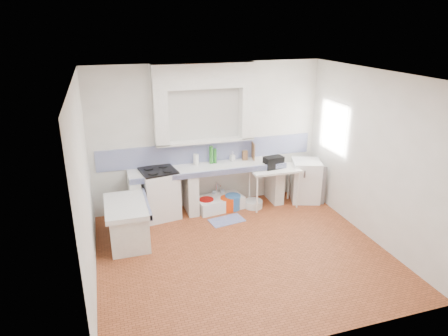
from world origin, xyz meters
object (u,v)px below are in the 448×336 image
object	(u,v)px
sink	(219,203)
side_table	(273,187)
fridge	(305,181)
stove	(160,194)

from	to	relation	value
sink	side_table	distance (m)	1.12
side_table	sink	bearing A→B (deg)	171.62
side_table	fridge	world-z (taller)	fridge
fridge	stove	bearing A→B (deg)	-164.32
sink	side_table	bearing A→B (deg)	-18.87
stove	sink	world-z (taller)	stove
side_table	stove	bearing A→B (deg)	176.20
fridge	side_table	bearing A→B (deg)	-157.46
side_table	fridge	bearing A→B (deg)	5.31
sink	fridge	bearing A→B (deg)	-13.35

